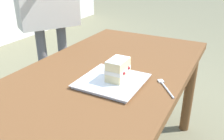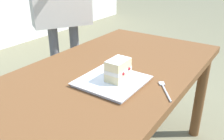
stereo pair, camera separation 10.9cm
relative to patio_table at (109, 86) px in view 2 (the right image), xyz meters
name	(u,v)px [view 2 (the right image)]	position (x,y,z in m)	size (l,w,h in m)	color
patio_table	(109,86)	(0.00, 0.00, 0.00)	(1.42, 0.79, 0.70)	brown
dessert_plate	(112,81)	(0.11, 0.10, 0.11)	(0.28, 0.28, 0.02)	white
cake_slice	(118,70)	(0.10, 0.12, 0.16)	(0.11, 0.09, 0.10)	beige
dessert_fork	(165,90)	(0.05, 0.33, 0.10)	(0.15, 0.12, 0.01)	silver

